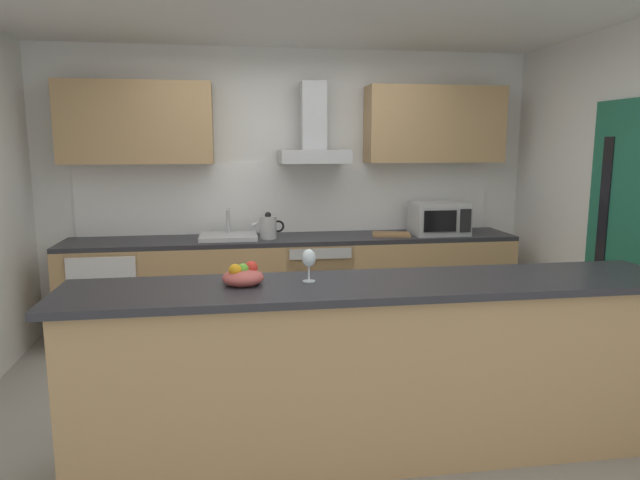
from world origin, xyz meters
name	(u,v)px	position (x,y,z in m)	size (l,w,h in m)	color
ground	(319,404)	(0.00, 0.00, -0.01)	(5.60, 4.59, 0.02)	gray
wall_back	(290,190)	(0.00, 1.86, 1.30)	(5.60, 0.12, 2.60)	white
backsplash_tile	(290,198)	(0.00, 1.78, 1.23)	(3.91, 0.02, 0.66)	white
counter_back	(295,285)	(0.00, 1.48, 0.45)	(4.04, 0.60, 0.90)	tan
counter_island	(379,369)	(0.23, -0.67, 0.50)	(3.36, 0.64, 1.00)	tan
upper_cabinets	(292,124)	(0.00, 1.63, 1.91)	(3.99, 0.32, 0.70)	tan
side_door	(625,241)	(2.28, 0.13, 1.03)	(0.08, 0.85, 2.05)	#1E664C
oven	(316,284)	(0.19, 1.45, 0.46)	(0.60, 0.62, 0.80)	slate
refrigerator	(110,296)	(-1.62, 1.45, 0.43)	(0.58, 0.60, 0.85)	white
microwave	(439,218)	(1.35, 1.42, 1.05)	(0.50, 0.38, 0.30)	#B7BABC
sink	(228,236)	(-0.59, 1.46, 0.93)	(0.50, 0.40, 0.26)	silver
kettle	(268,227)	(-0.24, 1.42, 1.01)	(0.29, 0.15, 0.24)	#B7BABC
range_hood	(313,138)	(0.19, 1.58, 1.79)	(0.62, 0.45, 0.72)	#B7BABC
wine_glass	(309,259)	(-0.15, -0.61, 1.12)	(0.08, 0.08, 0.18)	silver
fruit_bowl	(243,276)	(-0.50, -0.61, 1.04)	(0.22, 0.22, 0.13)	#B24C47
chopping_board	(391,234)	(0.89, 1.43, 0.91)	(0.34, 0.22, 0.02)	#9E7247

